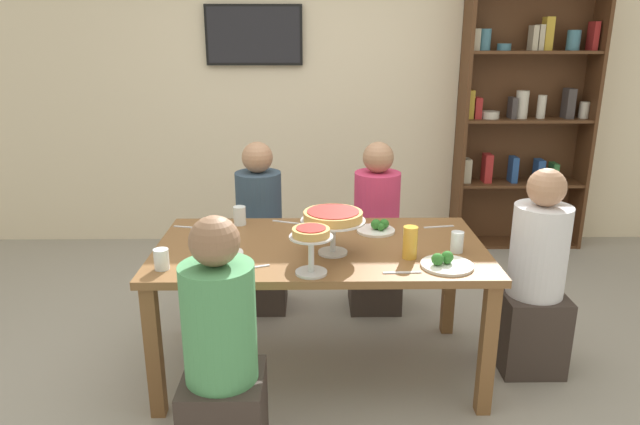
% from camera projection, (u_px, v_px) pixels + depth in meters
% --- Properties ---
extents(ground_plane, '(12.00, 12.00, 0.00)m').
position_uv_depth(ground_plane, '(320.00, 367.00, 3.26)').
color(ground_plane, gray).
extents(rear_partition, '(8.00, 0.12, 2.80)m').
position_uv_depth(rear_partition, '(317.00, 83.00, 4.93)').
color(rear_partition, beige).
rests_on(rear_partition, ground_plane).
extents(dining_table, '(1.73, 0.93, 0.74)m').
position_uv_depth(dining_table, '(320.00, 260.00, 3.06)').
color(dining_table, brown).
rests_on(dining_table, ground_plane).
extents(bookshelf, '(1.10, 0.30, 2.21)m').
position_uv_depth(bookshelf, '(523.00, 116.00, 4.86)').
color(bookshelf, '#4C2D19').
rests_on(bookshelf, ground_plane).
extents(television, '(0.80, 0.05, 0.48)m').
position_uv_depth(television, '(254.00, 35.00, 4.72)').
color(television, black).
extents(diner_head_east, '(0.34, 0.34, 1.15)m').
position_uv_depth(diner_head_east, '(535.00, 286.00, 3.13)').
color(diner_head_east, '#382D28').
rests_on(diner_head_east, ground_plane).
extents(diner_far_left, '(0.34, 0.34, 1.15)m').
position_uv_depth(diner_far_left, '(260.00, 239.00, 3.84)').
color(diner_far_left, '#382D28').
rests_on(diner_far_left, ground_plane).
extents(diner_near_left, '(0.34, 0.34, 1.15)m').
position_uv_depth(diner_near_left, '(222.00, 368.00, 2.37)').
color(diner_near_left, '#382D28').
rests_on(diner_near_left, ground_plane).
extents(diner_far_right, '(0.34, 0.34, 1.15)m').
position_uv_depth(diner_far_right, '(376.00, 239.00, 3.84)').
color(diner_far_right, '#382D28').
rests_on(diner_far_right, ground_plane).
extents(deep_dish_pizza_stand, '(0.33, 0.33, 0.23)m').
position_uv_depth(deep_dish_pizza_stand, '(333.00, 219.00, 2.87)').
color(deep_dish_pizza_stand, silver).
rests_on(deep_dish_pizza_stand, dining_table).
extents(personal_pizza_stand, '(0.20, 0.20, 0.23)m').
position_uv_depth(personal_pizza_stand, '(311.00, 240.00, 2.63)').
color(personal_pizza_stand, silver).
rests_on(personal_pizza_stand, dining_table).
extents(salad_plate_near_diner, '(0.25, 0.25, 0.07)m').
position_uv_depth(salad_plate_near_diner, '(446.00, 263.00, 2.75)').
color(salad_plate_near_diner, white).
rests_on(salad_plate_near_diner, dining_table).
extents(salad_plate_far_diner, '(0.22, 0.22, 0.07)m').
position_uv_depth(salad_plate_far_diner, '(377.00, 228.00, 3.23)').
color(salad_plate_far_diner, white).
rests_on(salad_plate_far_diner, dining_table).
extents(salad_plate_spare, '(0.24, 0.24, 0.07)m').
position_uv_depth(salad_plate_spare, '(219.00, 253.00, 2.89)').
color(salad_plate_spare, white).
rests_on(salad_plate_spare, dining_table).
extents(beer_glass_amber_tall, '(0.08, 0.08, 0.13)m').
position_uv_depth(beer_glass_amber_tall, '(312.00, 226.00, 3.12)').
color(beer_glass_amber_tall, gold).
rests_on(beer_glass_amber_tall, dining_table).
extents(beer_glass_amber_short, '(0.07, 0.07, 0.16)m').
position_uv_depth(beer_glass_amber_short, '(410.00, 242.00, 2.84)').
color(beer_glass_amber_short, gold).
rests_on(beer_glass_amber_short, dining_table).
extents(water_glass_clear_near, '(0.07, 0.07, 0.11)m').
position_uv_depth(water_glass_clear_near, '(240.00, 216.00, 3.35)').
color(water_glass_clear_near, white).
rests_on(water_glass_clear_near, dining_table).
extents(water_glass_clear_far, '(0.07, 0.07, 0.10)m').
position_uv_depth(water_glass_clear_far, '(161.00, 259.00, 2.71)').
color(water_glass_clear_far, white).
rests_on(water_glass_clear_far, dining_table).
extents(water_glass_clear_spare, '(0.07, 0.07, 0.11)m').
position_uv_depth(water_glass_clear_spare, '(457.00, 242.00, 2.93)').
color(water_glass_clear_spare, white).
rests_on(water_glass_clear_spare, dining_table).
extents(cutlery_fork_near, '(0.17, 0.08, 0.00)m').
position_uv_depth(cutlery_fork_near, '(287.00, 222.00, 3.39)').
color(cutlery_fork_near, silver).
rests_on(cutlery_fork_near, dining_table).
extents(cutlery_knife_near, '(0.18, 0.05, 0.00)m').
position_uv_depth(cutlery_knife_near, '(439.00, 227.00, 3.31)').
color(cutlery_knife_near, silver).
rests_on(cutlery_knife_near, dining_table).
extents(cutlery_fork_far, '(0.18, 0.05, 0.00)m').
position_uv_depth(cutlery_fork_far, '(189.00, 227.00, 3.31)').
color(cutlery_fork_far, silver).
rests_on(cutlery_fork_far, dining_table).
extents(cutlery_knife_far, '(0.18, 0.02, 0.00)m').
position_uv_depth(cutlery_knife_far, '(402.00, 272.00, 2.68)').
color(cutlery_knife_far, silver).
rests_on(cutlery_knife_far, dining_table).
extents(cutlery_spare_fork, '(0.17, 0.08, 0.00)m').
position_uv_depth(cutlery_spare_fork, '(251.00, 268.00, 2.74)').
color(cutlery_spare_fork, silver).
rests_on(cutlery_spare_fork, dining_table).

